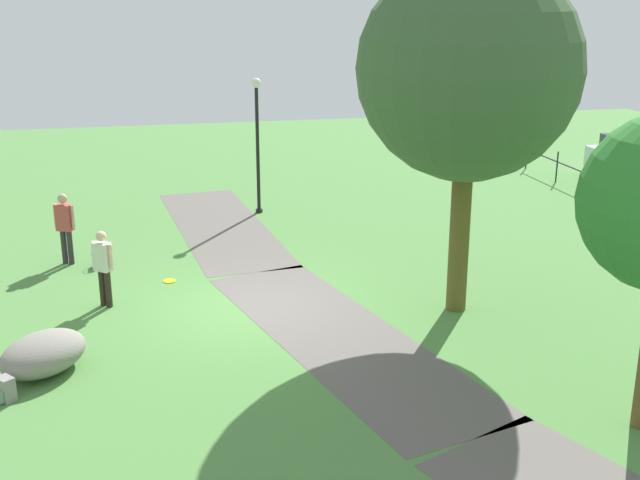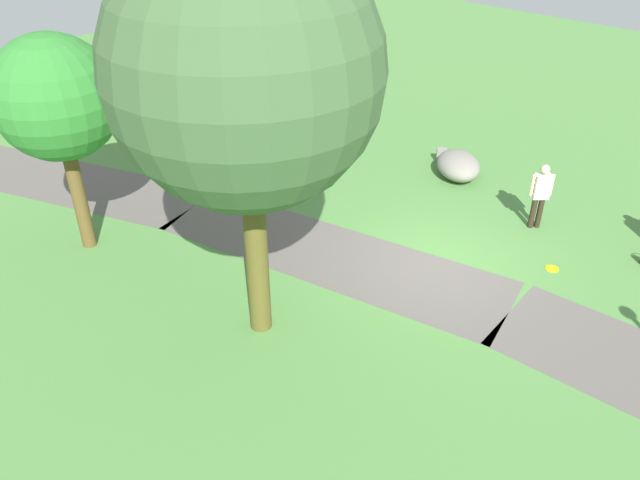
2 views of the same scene
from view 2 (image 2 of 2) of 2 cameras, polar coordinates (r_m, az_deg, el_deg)
ground_plane at (r=13.51m, az=10.37°, el=-2.18°), size 48.00×48.00×0.00m
footpath_segment_mid at (r=13.61m, az=0.87°, el=-1.28°), size 8.32×4.24×0.01m
footpath_segment_far at (r=18.10m, az=-22.56°, el=5.08°), size 8.25×5.27×0.01m
large_shade_tree at (r=9.40m, az=-6.95°, el=15.06°), size 4.20×4.20×6.89m
young_tree_near_path at (r=13.49m, az=-23.20°, el=11.86°), size 2.52×2.52×4.68m
lawn_boulder at (r=17.22m, az=12.66°, el=6.74°), size 1.94×1.90×0.68m
man_near_boulder at (r=15.04m, az=19.70°, el=4.19°), size 0.42×0.43×1.60m
backpack_by_boulder at (r=18.11m, az=11.16°, el=7.70°), size 0.35×0.35×0.40m
frisbee_on_grass at (r=14.02m, az=20.65°, el=-2.50°), size 0.28×0.28×0.02m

